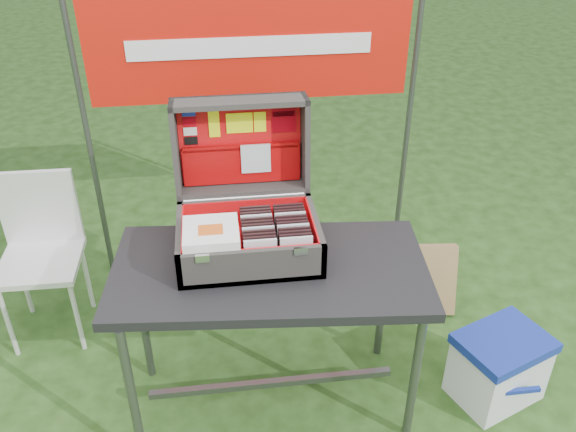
{
  "coord_description": "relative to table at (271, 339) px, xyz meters",
  "views": [
    {
      "loc": [
        -0.2,
        -1.88,
        2.18
      ],
      "look_at": [
        0.06,
        0.1,
        0.93
      ],
      "focal_mm": 38.0,
      "sensor_mm": 36.0,
      "label": 1
    }
  ],
  "objects": [
    {
      "name": "cd_right_6",
      "position": [
        0.1,
        0.07,
        0.48
      ],
      "size": [
        0.12,
        0.01,
        0.14
      ],
      "primitive_type": "cube",
      "color": "black",
      "rests_on": "suitcase_liner_floor"
    },
    {
      "name": "suitcase_base_wall_right",
      "position": [
        0.19,
        0.09,
        0.46
      ],
      "size": [
        0.02,
        0.39,
        0.15
      ],
      "primitive_type": "cube",
      "color": "#47423E",
      "rests_on": "table_top"
    },
    {
      "name": "suitcase_lid_rim_left",
      "position": [
        -0.34,
        0.38,
        0.72
      ],
      "size": [
        0.02,
        0.18,
        0.4
      ],
      "primitive_type": "cube",
      "rotation": [
        -1.66,
        0.0,
        0.0
      ],
      "color": "#47423E",
      "rests_on": "suitcase_lid_back"
    },
    {
      "name": "table_leg_bl",
      "position": [
        -0.55,
        0.25,
        -0.02
      ],
      "size": [
        0.04,
        0.04,
        0.72
      ],
      "primitive_type": "cylinder",
      "color": "#59595B",
      "rests_on": "ground"
    },
    {
      "name": "suitcase_liner_wall_back",
      "position": [
        -0.07,
        0.26,
        0.47
      ],
      "size": [
        0.51,
        0.01,
        0.13
      ],
      "primitive_type": "cube",
      "color": "red",
      "rests_on": "suitcase_base_bottom"
    },
    {
      "name": "chair_upright_left",
      "position": [
        -1.22,
        0.8,
        0.24
      ],
      "size": [
        0.02,
        0.02,
        0.4
      ],
      "primitive_type": "cylinder",
      "color": "silver",
      "rests_on": "chair_seat"
    },
    {
      "name": "suitcase_lid_rim_far",
      "position": [
        -0.07,
        0.39,
        0.9
      ],
      "size": [
        0.55,
        0.15,
        0.03
      ],
      "primitive_type": "cube",
      "rotation": [
        -1.66,
        0.0,
        0.0
      ],
      "color": "#47423E",
      "rests_on": "suitcase_lid_back"
    },
    {
      "name": "cd_left_7",
      "position": [
        -0.04,
        0.09,
        0.48
      ],
      "size": [
        0.12,
        0.01,
        0.14
      ],
      "primitive_type": "cube",
      "color": "black",
      "rests_on": "suitcase_liner_floor"
    },
    {
      "name": "cooler",
      "position": [
        1.01,
        -0.08,
        -0.21
      ],
      "size": [
        0.46,
        0.41,
        0.34
      ],
      "primitive_type": null,
      "rotation": [
        0.0,
        0.0,
        0.38
      ],
      "color": "white",
      "rests_on": "ground"
    },
    {
      "name": "cd_left_9",
      "position": [
        -0.04,
        0.13,
        0.48
      ],
      "size": [
        0.12,
        0.01,
        0.14
      ],
      "primitive_type": "cube",
      "color": "black",
      "rests_on": "suitcase_liner_floor"
    },
    {
      "name": "cd_left_2",
      "position": [
        -0.04,
        -0.02,
        0.48
      ],
      "size": [
        0.12,
        0.01,
        0.14
      ],
      "primitive_type": "cube",
      "color": "black",
      "rests_on": "suitcase_liner_floor"
    },
    {
      "name": "table",
      "position": [
        0.0,
        0.0,
        0.0
      ],
      "size": [
        1.27,
        0.72,
        0.76
      ],
      "primitive_type": null,
      "rotation": [
        0.0,
        0.0,
        -0.09
      ],
      "color": "black",
      "rests_on": "ground"
    },
    {
      "name": "table_brace",
      "position": [
        0.0,
        0.0,
        -0.26
      ],
      "size": [
        1.07,
        0.03,
        0.03
      ],
      "primitive_type": "cube",
      "color": "#59595B",
      "rests_on": "ground"
    },
    {
      "name": "lid_card_neon_main",
      "position": [
        -0.07,
        0.43,
        0.8
      ],
      "size": [
        0.11,
        0.01,
        0.08
      ],
      "primitive_type": "cube",
      "rotation": [
        -1.66,
        0.0,
        0.0
      ],
      "color": "#EEFE10",
      "rests_on": "suitcase_lid_liner"
    },
    {
      "name": "cd_left_8",
      "position": [
        -0.04,
        0.11,
        0.48
      ],
      "size": [
        0.12,
        0.01,
        0.14
      ],
      "primitive_type": "cube",
      "color": "silver",
      "rests_on": "suitcase_liner_floor"
    },
    {
      "name": "chair",
      "position": [
        -1.06,
        0.62,
        0.03
      ],
      "size": [
        0.38,
        0.42,
        0.83
      ],
      "primitive_type": null,
      "rotation": [
        0.0,
        0.0,
        -0.01
      ],
      "color": "silver",
      "rests_on": "ground"
    },
    {
      "name": "suitcase_base_wall_left",
      "position": [
        -0.34,
        0.09,
        0.46
      ],
      "size": [
        0.02,
        0.39,
        0.15
      ],
      "primitive_type": "cube",
      "color": "#47423E",
      "rests_on": "table_top"
    },
    {
      "name": "suitcase_lid_liner",
      "position": [
        -0.07,
        0.43,
        0.71
      ],
      "size": [
        0.5,
        0.04,
        0.35
      ],
      "primitive_type": "cube",
      "rotation": [
        -1.66,
        0.0,
        0.0
      ],
      "color": "red",
      "rests_on": "suitcase_lid_back"
    },
    {
      "name": "chair_leg_fr",
      "position": [
        -0.9,
        0.46,
        -0.17
      ],
      "size": [
        0.02,
        0.02,
        0.42
      ],
      "primitive_type": "cylinder",
      "color": "silver",
      "rests_on": "ground"
    },
    {
      "name": "suitcase_base_wall_front",
      "position": [
        -0.07,
        -0.1,
        0.46
      ],
      "size": [
        0.55,
        0.02,
        0.15
      ],
      "primitive_type": "cube",
      "color": "#47423E",
      "rests_on": "table_top"
    },
    {
      "name": "suitcase_pocket_cd",
      "position": [
        -0.01,
        0.38,
        0.66
      ],
      "size": [
        0.12,
        0.02,
        0.12
      ],
      "primitive_type": "cube",
      "rotation": [
        -1.66,
        0.0,
        0.0
      ],
      "color": "silver",
      "rests_on": "suitcase_lid_pocket"
    },
    {
      "name": "chair_leg_bl",
      "position": [
        -1.22,
        0.78,
        -0.17
      ],
      "size": [
        0.02,
        0.02,
        0.42
      ],
      "primitive_type": "cylinder",
      "color": "silver",
      "rests_on": "ground"
    },
    {
      "name": "songbook_1",
      "position": [
        -0.21,
        0.02,
        0.54
      ],
      "size": [
        0.21,
        0.21,
        0.0
      ],
      "primitive_type": "cube",
      "color": "white",
      "rests_on": "suitcase_base_wall_front"
    },
    {
      "name": "chair_backrest",
      "position": [
        -1.06,
        0.8,
        0.25
      ],
      "size": [
        0.38,
        0.03,
        0.4
      ],
      "primitive_type": "cube",
      "rotation": [
        0.0,
        0.0,
        -0.01
      ],
      "color": "silver",
      "rests_on": "chair_seat"
    },
    {
      "name": "cd_left_4",
      "position": [
        -0.04,
        0.03,
        0.48
      ],
      "size": [
        0.12,
        0.01,
        0.14
      ],
      "primitive_type": "cube",
      "color": "silver",
      "rests_on": "suitcase_liner_floor"
    },
    {
      "name": "lid_sticker_band",
      "position": [
        0.11,
        0.43,
        0.8
      ],
      "size": [
        0.1,
        0.01,
        0.1
      ],
      "primitive_type": "cube",
      "rotation": [
        -1.66,
        0.0,
        0.0
      ],
      "color": "#B5010E",
      "rests_on": "suitcase_lid_liner"
    },
    {
      "name": "suitcase_lid_rim_near",
      "position": [
        -0.07,
        0.36,
        0.53
      ],
      "size": [
        0.55,
        0.15,
        0.03
      ],
      "primitive_type": "cube",
      "rotation": [
        -1.66,
        0.0,
        0.0
      ],
      "color": "#47423E",
      "rests_on": "suitcase_lid_back"
    },
    {
      "name": "cooler_handle",
      "position": [
        1.01,
        -0.24,
        -0.2
      ],
      "size": [
        0.23,
        0.02,
        0.02
      ],
      "primitive_type": "cube",
      "color": "navy",
      "rests_on": "cooler_body"
    },
    {
      "name": "suitcase",
      "position": [
        -0.07,
        0.15,
        0.65
      ],
      "size": [
        0.55,
        0.55,
        0.53
      ],
      "primitive_type": null,
      "color": "#47423E",
      "rests_on": "table"
    },
    {
      "name": "suitcase_lid_back",
      "position": [
        -0.07,
        0.44,
        0.71
      ],
      "size": [
        0.55,
        0.06,
        0.39
      ],
      "primitive_type": "cube",
      "rotation": [
        -1.66,
        0.0,
        0.0
      ],
      "color": "#47423E",
      "rests_on": "suitcase_base_wall_back"
    },
    {
      "name": "cd_right_4",
      "position": [
        0.1,
        0.03,
        0.48
      ],
      "size": [
        0.12,
        0.01,
        0.14
      ],
      "primitive_type": "cube",
      "color": "silver",
      "rests_on": "suitcase_liner_floor"
    },
    {
      "name": "table_top",
      "position": [
        0.0,
        0.0,
        0.36
      ],
      "size": [
        1.27,
        0.72,
        0.04
      ],
      "primitive_type": "cube",
      "rotation": [
        0.0,
        0.0,
        -0.09
      ],
      "color": "black",
      "rests_on": "ground"
    },
    {
      "name": "cd_left_6",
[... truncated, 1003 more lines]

